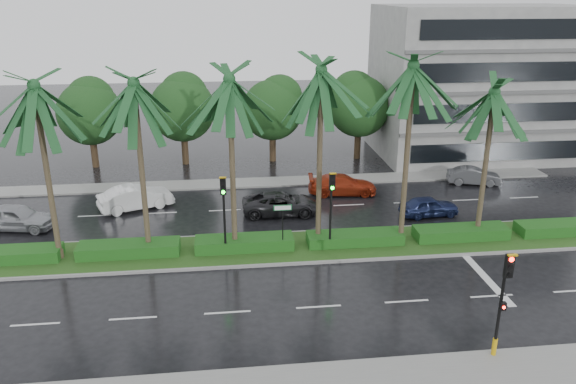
{
  "coord_description": "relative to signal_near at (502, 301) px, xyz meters",
  "views": [
    {
      "loc": [
        -3.82,
        -26.2,
        13.18
      ],
      "look_at": [
        -0.61,
        1.5,
        3.07
      ],
      "focal_mm": 35.0,
      "sensor_mm": 36.0,
      "label": 1
    }
  ],
  "objects": [
    {
      "name": "lane_markings",
      "position": [
        -2.96,
        8.96,
        -2.5
      ],
      "size": [
        34.0,
        13.06,
        0.01
      ],
      "color": "silver",
      "rests_on": "ground"
    },
    {
      "name": "car_darkgrey",
      "position": [
        -6.5,
        15.42,
        -1.83
      ],
      "size": [
        2.38,
        4.89,
        1.34
      ],
      "primitive_type": "imported",
      "rotation": [
        0.0,
        0.0,
        1.54
      ],
      "color": "black",
      "rests_on": "ground"
    },
    {
      "name": "building",
      "position": [
        11.0,
        27.39,
        3.5
      ],
      "size": [
        16.0,
        10.0,
        12.0
      ],
      "primitive_type": "cube",
      "color": "gray",
      "rests_on": "ground"
    },
    {
      "name": "median",
      "position": [
        -6.0,
        10.39,
        -2.42
      ],
      "size": [
        36.0,
        4.0,
        0.15
      ],
      "color": "gray",
      "rests_on": "ground"
    },
    {
      "name": "palm_row",
      "position": [
        -7.25,
        10.41,
        5.91
      ],
      "size": [
        26.3,
        4.2,
        10.33
      ],
      "color": "#433826",
      "rests_on": "median"
    },
    {
      "name": "signal_median_right",
      "position": [
        -4.5,
        9.69,
        0.49
      ],
      "size": [
        0.34,
        0.42,
        4.36
      ],
      "color": "black",
      "rests_on": "median"
    },
    {
      "name": "car_white",
      "position": [
        -15.58,
        17.32,
        -1.74
      ],
      "size": [
        3.24,
        4.88,
        1.52
      ],
      "primitive_type": "imported",
      "rotation": [
        0.0,
        0.0,
        1.96
      ],
      "color": "silver",
      "rests_on": "ground"
    },
    {
      "name": "car_blue",
      "position": [
        2.5,
        14.09,
        -1.89
      ],
      "size": [
        1.76,
        3.71,
        1.22
      ],
      "primitive_type": "imported",
      "rotation": [
        0.0,
        0.0,
        1.66
      ],
      "color": "#19234C",
      "rests_on": "ground"
    },
    {
      "name": "car_grey",
      "position": [
        7.77,
        19.45,
        -1.89
      ],
      "size": [
        2.18,
        3.9,
        1.22
      ],
      "primitive_type": "imported",
      "rotation": [
        0.0,
        0.0,
        1.32
      ],
      "color": "#4E4F53",
      "rests_on": "ground"
    },
    {
      "name": "signal_near",
      "position": [
        0.0,
        0.0,
        0.0
      ],
      "size": [
        0.34,
        0.45,
        4.36
      ],
      "color": "black",
      "rests_on": "near_sidewalk"
    },
    {
      "name": "hedge",
      "position": [
        -6.0,
        10.39,
        -2.05
      ],
      "size": [
        35.2,
        1.4,
        0.6
      ],
      "color": "#123F13",
      "rests_on": "median"
    },
    {
      "name": "ground",
      "position": [
        -6.0,
        9.39,
        -2.5
      ],
      "size": [
        120.0,
        120.0,
        0.0
      ],
      "primitive_type": "plane",
      "color": "black",
      "rests_on": "ground"
    },
    {
      "name": "near_sidewalk",
      "position": [
        -6.0,
        -0.81,
        -2.44
      ],
      "size": [
        40.0,
        2.4,
        0.12
      ],
      "primitive_type": "cube",
      "color": "gray",
      "rests_on": "ground"
    },
    {
      "name": "signal_median_left",
      "position": [
        -10.0,
        9.69,
        0.49
      ],
      "size": [
        0.34,
        0.42,
        4.36
      ],
      "color": "black",
      "rests_on": "median"
    },
    {
      "name": "car_silver",
      "position": [
        -22.0,
        14.81,
        -1.76
      ],
      "size": [
        2.52,
        4.63,
        1.49
      ],
      "primitive_type": "imported",
      "rotation": [
        0.0,
        0.0,
        1.39
      ],
      "color": "#999BA0",
      "rests_on": "ground"
    },
    {
      "name": "car_red",
      "position": [
        -2.0,
        18.52,
        -1.83
      ],
      "size": [
        2.29,
        4.77,
        1.34
      ],
      "primitive_type": "imported",
      "rotation": [
        0.0,
        0.0,
        1.48
      ],
      "color": "maroon",
      "rests_on": "ground"
    },
    {
      "name": "bg_trees",
      "position": [
        -5.97,
        26.98,
        2.07
      ],
      "size": [
        32.91,
        5.04,
        7.28
      ],
      "color": "#362618",
      "rests_on": "ground"
    },
    {
      "name": "street_sign",
      "position": [
        -7.0,
        9.87,
        -0.38
      ],
      "size": [
        0.95,
        0.09,
        2.6
      ],
      "color": "black",
      "rests_on": "median"
    },
    {
      "name": "far_sidewalk",
      "position": [
        -6.0,
        21.39,
        -2.44
      ],
      "size": [
        40.0,
        2.0,
        0.12
      ],
      "primitive_type": "cube",
      "color": "gray",
      "rests_on": "ground"
    }
  ]
}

